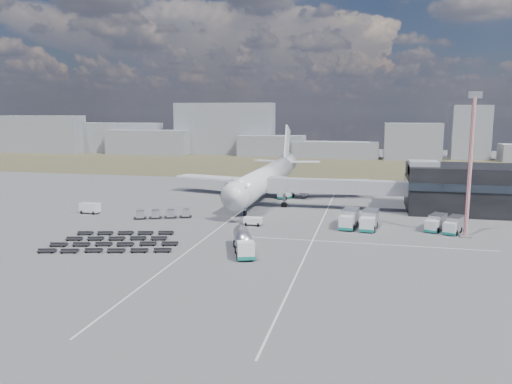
# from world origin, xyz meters

# --- Properties ---
(ground) EXTENTS (420.00, 420.00, 0.00)m
(ground) POSITION_xyz_m (0.00, 0.00, 0.00)
(ground) COLOR #565659
(ground) RESTS_ON ground
(grass_strip) EXTENTS (420.00, 90.00, 0.01)m
(grass_strip) POSITION_xyz_m (0.00, 110.00, 0.01)
(grass_strip) COLOR brown
(grass_strip) RESTS_ON ground
(lane_markings) EXTENTS (47.12, 110.00, 0.01)m
(lane_markings) POSITION_xyz_m (9.77, 3.00, 0.01)
(lane_markings) COLOR silver
(lane_markings) RESTS_ON ground
(terminal) EXTENTS (30.40, 16.40, 11.00)m
(terminal) POSITION_xyz_m (47.77, 23.96, 5.25)
(terminal) COLOR black
(terminal) RESTS_ON ground
(jet_bridge) EXTENTS (30.30, 3.80, 7.05)m
(jet_bridge) POSITION_xyz_m (15.90, 20.42, 5.05)
(jet_bridge) COLOR #939399
(jet_bridge) RESTS_ON ground
(airliner) EXTENTS (51.59, 64.53, 17.62)m
(airliner) POSITION_xyz_m (0.00, 32.38, 5.29)
(airliner) COLOR white
(airliner) RESTS_ON ground
(skyline) EXTENTS (328.57, 24.16, 26.00)m
(skyline) POSITION_xyz_m (-14.25, 148.92, 9.89)
(skyline) COLOR gray
(skyline) RESTS_ON ground
(fuel_tanker) EXTENTS (5.79, 10.47, 3.29)m
(fuel_tanker) POSITION_xyz_m (6.57, -17.67, 1.65)
(fuel_tanker) COLOR white
(fuel_tanker) RESTS_ON ground
(pushback_tug) EXTENTS (3.46, 2.00, 1.52)m
(pushback_tug) POSITION_xyz_m (3.66, 0.84, 0.76)
(pushback_tug) COLOR white
(pushback_tug) RESTS_ON ground
(utility_van) EXTENTS (4.34, 2.25, 2.25)m
(utility_van) POSITION_xyz_m (-32.64, 3.95, 1.12)
(utility_van) COLOR white
(utility_van) RESTS_ON ground
(catering_truck) EXTENTS (3.75, 5.98, 2.55)m
(catering_truck) POSITION_xyz_m (4.70, 32.04, 1.31)
(catering_truck) COLOR white
(catering_truck) RESTS_ON ground
(service_trucks_near) EXTENTS (7.26, 8.35, 3.06)m
(service_trucks_near) POSITION_xyz_m (23.31, 2.98, 1.66)
(service_trucks_near) COLOR white
(service_trucks_near) RESTS_ON ground
(service_trucks_far) EXTENTS (7.50, 8.06, 2.60)m
(service_trucks_far) POSITION_xyz_m (38.38, 3.83, 1.41)
(service_trucks_far) COLOR white
(service_trucks_far) RESTS_ON ground
(uld_row) EXTENTS (11.22, 5.82, 1.60)m
(uld_row) POSITION_xyz_m (-15.49, 2.70, 0.96)
(uld_row) COLOR black
(uld_row) RESTS_ON ground
(baggage_dollies) EXTENTS (21.93, 16.90, 0.64)m
(baggage_dollies) POSITION_xyz_m (-15.53, -17.15, 0.32)
(baggage_dollies) COLOR black
(baggage_dollies) RESTS_ON ground
(floodlight_mast) EXTENTS (2.34, 1.90, 24.62)m
(floodlight_mast) POSITION_xyz_m (41.34, 0.33, 12.34)
(floodlight_mast) COLOR red
(floodlight_mast) RESTS_ON ground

